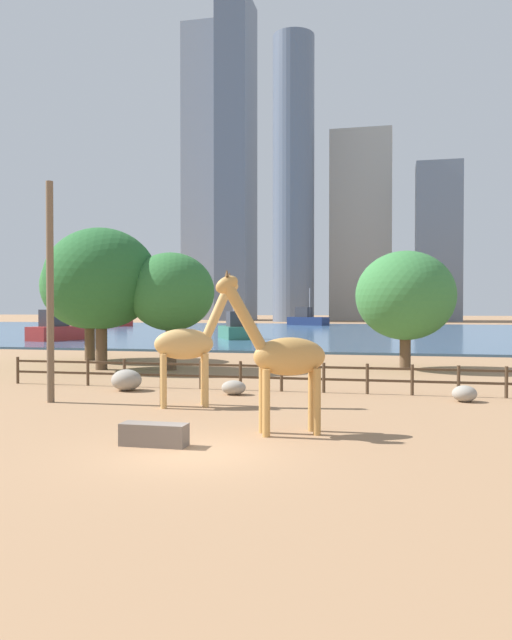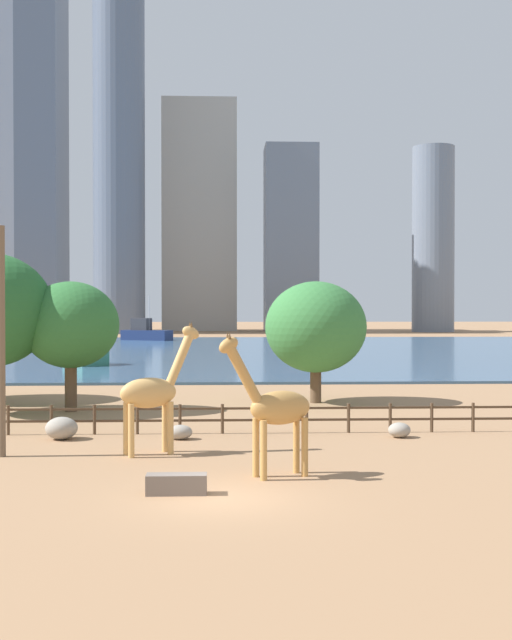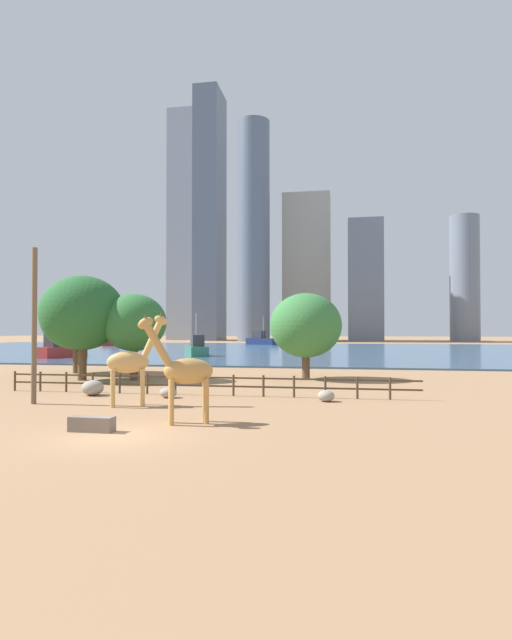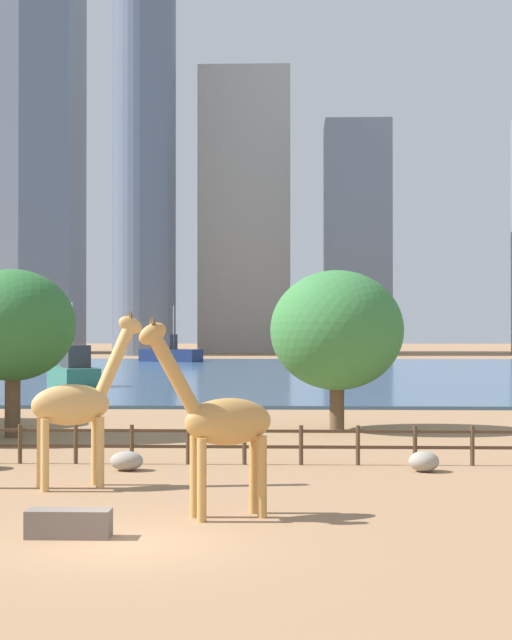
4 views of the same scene
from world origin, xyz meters
name	(u,v)px [view 3 (image 3 of 4)]	position (x,y,z in m)	size (l,w,h in m)	color
ground_plane	(300,350)	(0.00, 80.00, 0.00)	(400.00, 400.00, 0.00)	#9E7551
harbor_water	(299,350)	(0.00, 77.00, 0.10)	(180.00, 86.00, 0.20)	#3D6084
giraffe_tall	(131,362)	(-2.58, 7.15, 2.35)	(3.21, 1.89, 5.02)	tan
giraffe_companion	(184,371)	(1.75, 2.90, 2.28)	(3.30, 1.81, 4.78)	#C18C47
utility_pole	(34,326)	(-8.17, 6.91, 4.29)	(0.28, 0.28, 8.59)	brown
boulder_near_fence	(168,393)	(-1.74, 10.51, 0.31)	(1.05, 0.82, 0.61)	gray
boulder_by_pole	(93,388)	(-6.72, 10.72, 0.47)	(1.35, 1.26, 0.95)	gray
boulder_small	(326,396)	(7.58, 10.59, 0.32)	(0.95, 0.86, 0.64)	gray
feeding_trough	(92,424)	(-1.34, 0.63, 0.30)	(1.80, 0.60, 0.60)	#72665B
enclosure_fence	(197,383)	(-0.41, 12.00, 0.76)	(26.12, 0.14, 1.30)	#4C3826
tree_left_large	(83,313)	(-12.15, 19.12, 5.40)	(6.66, 6.66, 8.42)	brown
tree_center_broad	(306,326)	(5.48, 23.17, 4.40)	(5.90, 5.90, 7.07)	brown
tree_right_tall	(134,323)	(-8.02, 19.81, 4.60)	(5.13, 5.13, 6.94)	brown
tree_left_small	(77,317)	(-15.99, 25.00, 5.20)	(6.68, 6.68, 8.22)	brown
boat_ferry	(112,342)	(-45.53, 92.34, 1.00)	(4.94, 5.35, 2.36)	#B22D28
boat_sailboat	(197,349)	(-12.76, 52.58, 1.25)	(5.28, 7.39, 6.29)	#337259
boat_tug	(60,349)	(-30.42, 45.66, 1.31)	(4.39, 7.88, 3.28)	#B22D28
boat_barge	(261,340)	(-12.32, 107.61, 1.42)	(8.61, 6.04, 7.31)	navy
skyline_tower_needle	(465,279)	(47.88, 156.20, 20.87)	(9.46, 9.46, 41.74)	slate
skyline_block_central	(307,267)	(-5.10, 167.64, 27.14)	(17.42, 10.00, 54.28)	#ADA89E
skyline_tower_glass	(210,216)	(-40.25, 159.67, 46.05)	(8.97, 15.48, 92.11)	slate
skyline_block_left	(254,231)	(-21.59, 147.60, 37.39)	(10.88, 10.88, 74.78)	slate
skyline_block_right	(194,226)	(-49.53, 169.32, 44.66)	(17.91, 12.27, 89.33)	#939EAD
skyline_tower_short	(365,281)	(15.89, 160.15, 21.19)	(11.97, 10.66, 42.37)	slate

